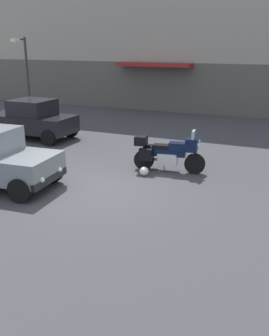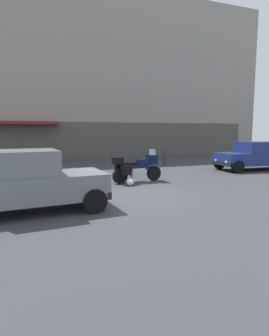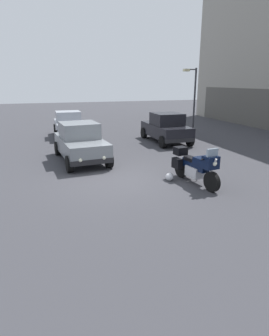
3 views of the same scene
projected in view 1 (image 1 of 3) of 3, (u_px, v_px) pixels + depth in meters
ground_plane at (95, 190)px, 10.74m from camera, size 80.00×80.00×0.00m
motorcycle at (168, 152)px, 12.08m from camera, size 2.26×0.90×1.36m
helmet at (144, 171)px, 11.84m from camera, size 0.28×0.28×0.28m
car_wagon_end at (31, 119)px, 16.30m from camera, size 3.89×1.81×1.64m
streetlamp_curbside at (25, 70)px, 19.32m from camera, size 0.28×0.94×4.15m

